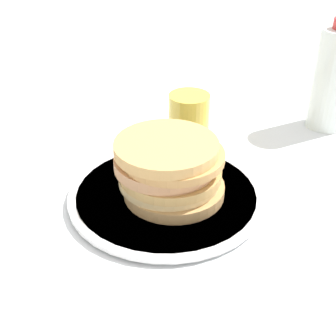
{
  "coord_description": "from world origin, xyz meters",
  "views": [
    {
      "loc": [
        -0.56,
        0.16,
        0.41
      ],
      "look_at": [
        -0.01,
        -0.0,
        0.05
      ],
      "focal_mm": 50.0,
      "sensor_mm": 36.0,
      "label": 1
    }
  ],
  "objects_px": {
    "water_bottle_near": "(334,79)",
    "pancake_stack": "(170,168)",
    "plate": "(168,195)",
    "juice_glass": "(189,116)"
  },
  "relations": [
    {
      "from": "plate",
      "to": "pancake_stack",
      "type": "height_order",
      "value": "pancake_stack"
    },
    {
      "from": "water_bottle_near",
      "to": "pancake_stack",
      "type": "bearing_deg",
      "value": 112.58
    },
    {
      "from": "juice_glass",
      "to": "water_bottle_near",
      "type": "bearing_deg",
      "value": -97.27
    },
    {
      "from": "juice_glass",
      "to": "pancake_stack",
      "type": "bearing_deg",
      "value": 153.64
    },
    {
      "from": "plate",
      "to": "juice_glass",
      "type": "distance_m",
      "value": 0.21
    },
    {
      "from": "plate",
      "to": "juice_glass",
      "type": "xyz_separation_m",
      "value": [
        0.18,
        -0.09,
        0.03
      ]
    },
    {
      "from": "plate",
      "to": "juice_glass",
      "type": "height_order",
      "value": "juice_glass"
    },
    {
      "from": "water_bottle_near",
      "to": "juice_glass",
      "type": "bearing_deg",
      "value": 82.73
    },
    {
      "from": "pancake_stack",
      "to": "juice_glass",
      "type": "height_order",
      "value": "pancake_stack"
    },
    {
      "from": "plate",
      "to": "pancake_stack",
      "type": "xyz_separation_m",
      "value": [
        -0.0,
        -0.0,
        0.05
      ]
    }
  ]
}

